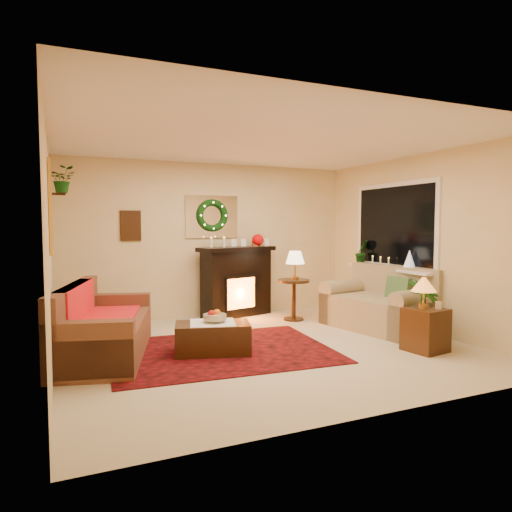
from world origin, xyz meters
name	(u,v)px	position (x,y,z in m)	size (l,w,h in m)	color
floor	(267,347)	(0.00, 0.00, 0.00)	(5.00, 5.00, 0.00)	beige
ceiling	(267,141)	(0.00, 0.00, 2.60)	(5.00, 5.00, 0.00)	white
wall_back	(212,240)	(0.00, 2.25, 1.30)	(5.00, 5.00, 0.00)	#EFD88C
wall_front	(385,258)	(0.00, -2.25, 1.30)	(5.00, 5.00, 0.00)	#EFD88C
wall_left	(49,250)	(-2.50, 0.00, 1.30)	(4.50, 4.50, 0.00)	#EFD88C
wall_right	(420,243)	(2.50, 0.00, 1.30)	(4.50, 4.50, 0.00)	#EFD88C
area_rug	(222,351)	(-0.59, 0.06, 0.01)	(2.66, 2.00, 0.01)	#4F1019
sofa	(106,320)	(-1.92, 0.43, 0.43)	(0.88, 2.00, 0.86)	brown
red_throw	(101,316)	(-1.96, 0.58, 0.46)	(0.80, 1.30, 0.02)	red
fireplace	(236,284)	(0.37, 2.04, 0.55)	(1.22, 0.39, 1.12)	black
poinsettia	(258,240)	(0.75, 1.99, 1.30)	(0.20, 0.20, 0.20)	#D10002
mantel_candle_a	(211,243)	(-0.08, 2.01, 1.26)	(0.06, 0.06, 0.17)	white
mantel_candle_b	(224,243)	(0.13, 1.98, 1.26)	(0.06, 0.06, 0.17)	silver
mantel_mirror	(212,217)	(0.00, 2.23, 1.70)	(0.92, 0.02, 0.72)	white
wreath	(213,215)	(0.00, 2.19, 1.72)	(0.55, 0.55, 0.11)	#194719
wall_art	(131,226)	(-1.35, 2.23, 1.55)	(0.32, 0.03, 0.48)	#381E11
gold_mirror	(51,208)	(-2.48, 0.30, 1.75)	(0.03, 0.84, 1.00)	gold
hanging_plant	(63,193)	(-2.34, 1.05, 1.97)	(0.33, 0.28, 0.36)	#194719
loveseat	(378,301)	(1.97, 0.27, 0.42)	(0.93, 1.61, 0.93)	#A29083
window_frame	(395,226)	(2.48, 0.55, 1.55)	(0.03, 1.86, 1.36)	white
window_glass	(394,226)	(2.47, 0.55, 1.55)	(0.02, 1.70, 1.22)	black
window_sill	(388,269)	(2.38, 0.55, 0.87)	(0.22, 1.86, 0.04)	white
mini_tree	(409,260)	(2.40, 0.11, 1.04)	(0.20, 0.20, 0.30)	white
sill_plant	(362,253)	(2.36, 1.22, 1.08)	(0.29, 0.24, 0.54)	#255426
side_table_round	(294,300)	(1.11, 1.34, 0.33)	(0.51, 0.51, 0.67)	black
lamp_cream	(295,267)	(1.13, 1.35, 0.88)	(0.31, 0.31, 0.48)	#FFECB7
end_table_square	(425,330)	(1.73, -0.94, 0.27)	(0.44, 0.44, 0.54)	black
lamp_tiffany	(424,292)	(1.69, -0.93, 0.74)	(0.30, 0.30, 0.44)	orange
coffee_table	(213,337)	(-0.72, 0.01, 0.21)	(0.89, 0.49, 0.38)	black
fruit_bowl	(215,317)	(-0.70, 0.01, 0.45)	(0.28, 0.28, 0.07)	#BFBC9B
floor_palm	(423,312)	(1.83, -0.78, 0.45)	(1.43, 1.43, 2.56)	#285928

